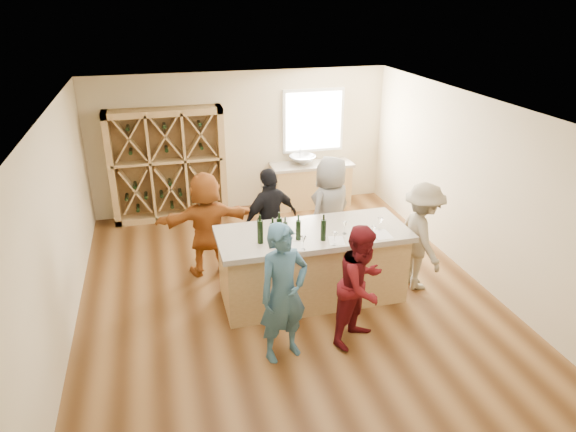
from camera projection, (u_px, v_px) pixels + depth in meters
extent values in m
cube|color=brown|center=(285.00, 293.00, 7.85)|extent=(6.00, 7.00, 0.10)
cube|color=white|center=(284.00, 103.00, 6.68)|extent=(6.00, 7.00, 0.10)
cube|color=beige|center=(241.00, 141.00, 10.41)|extent=(6.00, 0.10, 2.80)
cube|color=beige|center=(395.00, 370.00, 4.12)|extent=(6.00, 0.10, 2.80)
cube|color=beige|center=(54.00, 229.00, 6.55)|extent=(0.10, 7.00, 2.80)
cube|color=beige|center=(474.00, 187.00, 7.98)|extent=(0.10, 7.00, 2.80)
cube|color=white|center=(313.00, 121.00, 10.55)|extent=(1.30, 0.06, 1.30)
cube|color=white|center=(314.00, 121.00, 10.52)|extent=(1.18, 0.01, 1.18)
cube|color=tan|center=(168.00, 165.00, 9.93)|extent=(2.20, 0.45, 2.20)
cube|color=tan|center=(311.00, 186.00, 10.82)|extent=(1.60, 0.58, 0.86)
cube|color=#A59987|center=(312.00, 165.00, 10.63)|extent=(1.70, 0.62, 0.06)
imported|color=silver|center=(303.00, 160.00, 10.53)|extent=(0.54, 0.54, 0.19)
cylinder|color=silver|center=(300.00, 155.00, 10.67)|extent=(0.02, 0.02, 0.30)
cube|color=tan|center=(312.00, 267.00, 7.48)|extent=(2.60, 1.00, 1.00)
cube|color=#A59987|center=(313.00, 234.00, 7.26)|extent=(2.72, 1.12, 0.08)
cylinder|color=black|center=(260.00, 232.00, 6.85)|extent=(0.10, 0.10, 0.33)
cylinder|color=black|center=(273.00, 235.00, 6.78)|extent=(0.08, 0.08, 0.32)
cylinder|color=black|center=(279.00, 229.00, 6.96)|extent=(0.09, 0.09, 0.32)
cylinder|color=black|center=(285.00, 231.00, 6.93)|extent=(0.07, 0.07, 0.27)
cylinder|color=black|center=(298.00, 230.00, 6.95)|extent=(0.09, 0.09, 0.28)
cone|color=white|center=(303.00, 243.00, 6.70)|extent=(0.07, 0.07, 0.19)
cone|color=white|center=(334.00, 239.00, 6.82)|extent=(0.08, 0.08, 0.19)
cone|color=white|center=(374.00, 232.00, 7.01)|extent=(0.09, 0.09, 0.18)
cone|color=white|center=(345.00, 228.00, 7.15)|extent=(0.08, 0.08, 0.17)
cone|color=white|center=(380.00, 224.00, 7.24)|extent=(0.09, 0.09, 0.20)
cube|color=white|center=(296.00, 246.00, 6.82)|extent=(0.26, 0.31, 0.00)
cube|color=white|center=(336.00, 241.00, 6.97)|extent=(0.26, 0.32, 0.00)
cube|color=white|center=(382.00, 234.00, 7.15)|extent=(0.24, 0.32, 0.00)
imported|color=#335972|center=(284.00, 293.00, 6.10)|extent=(0.76, 0.65, 1.79)
imported|color=#590F14|center=(362.00, 285.00, 6.43)|extent=(0.89, 0.81, 1.62)
imported|color=gray|center=(422.00, 237.00, 7.64)|extent=(0.59, 1.12, 1.67)
imported|color=black|center=(270.00, 220.00, 8.13)|extent=(1.13, 0.87, 1.72)
imported|color=slate|center=(330.00, 210.00, 8.38)|extent=(1.06, 0.95, 1.81)
imported|color=#994C19|center=(207.00, 224.00, 8.04)|extent=(1.60, 0.64, 1.70)
cylinder|color=black|center=(323.00, 230.00, 6.93)|extent=(0.07, 0.07, 0.30)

